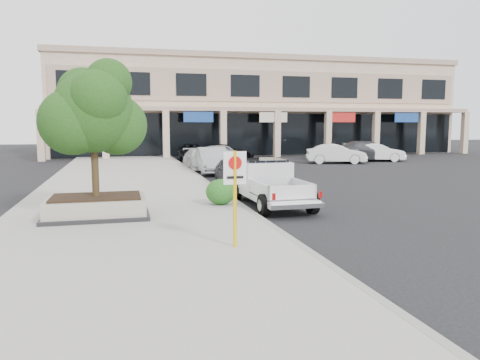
# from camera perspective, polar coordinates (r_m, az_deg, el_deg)

# --- Properties ---
(ground) EXTENTS (120.00, 120.00, 0.00)m
(ground) POSITION_cam_1_polar(r_m,az_deg,el_deg) (14.91, 8.71, -5.12)
(ground) COLOR black
(ground) RESTS_ON ground
(sidewalk) EXTENTS (8.00, 52.00, 0.15)m
(sidewalk) POSITION_cam_1_polar(r_m,az_deg,el_deg) (19.65, -13.42, -2.07)
(sidewalk) COLOR gray
(sidewalk) RESTS_ON ground
(curb) EXTENTS (0.20, 52.00, 0.15)m
(curb) POSITION_cam_1_polar(r_m,az_deg,el_deg) (20.09, -2.08, -1.69)
(curb) COLOR gray
(curb) RESTS_ON ground
(strip_mall) EXTENTS (40.55, 12.43, 9.50)m
(strip_mall) POSITION_cam_1_polar(r_m,az_deg,el_deg) (49.32, 1.97, 8.91)
(strip_mall) COLOR tan
(strip_mall) RESTS_ON ground
(planter) EXTENTS (3.20, 2.20, 0.68)m
(planter) POSITION_cam_1_polar(r_m,az_deg,el_deg) (15.42, -17.09, -3.14)
(planter) COLOR black
(planter) RESTS_ON sidewalk
(planter_tree) EXTENTS (2.90, 2.55, 4.00)m
(planter_tree) POSITION_cam_1_polar(r_m,az_deg,el_deg) (15.35, -16.96, 7.84)
(planter_tree) COLOR black
(planter_tree) RESTS_ON planter
(no_parking_sign) EXTENTS (0.55, 0.09, 2.30)m
(no_parking_sign) POSITION_cam_1_polar(r_m,az_deg,el_deg) (11.06, -0.62, -0.67)
(no_parking_sign) COLOR #ECB30C
(no_parking_sign) RESTS_ON sidewalk
(hedge) EXTENTS (1.10, 0.99, 0.93)m
(hedge) POSITION_cam_1_polar(r_m,az_deg,el_deg) (16.96, -2.35, -1.45)
(hedge) COLOR #154C16
(hedge) RESTS_ON sidewalk
(pickup_truck) EXTENTS (2.12, 5.46, 1.71)m
(pickup_truck) POSITION_cam_1_polar(r_m,az_deg,el_deg) (17.48, 3.79, -0.43)
(pickup_truck) COLOR white
(pickup_truck) RESTS_ON ground
(curb_car_a) EXTENTS (1.96, 4.16, 1.38)m
(curb_car_a) POSITION_cam_1_polar(r_m,az_deg,el_deg) (23.35, -0.82, 1.05)
(curb_car_a) COLOR #2E3133
(curb_car_a) RESTS_ON ground
(curb_car_b) EXTENTS (1.90, 4.91, 1.60)m
(curb_car_b) POSITION_cam_1_polar(r_m,az_deg,el_deg) (28.80, -3.38, 2.39)
(curb_car_b) COLOR #A2A5A9
(curb_car_b) RESTS_ON ground
(curb_car_c) EXTENTS (2.07, 4.73, 1.35)m
(curb_car_c) POSITION_cam_1_polar(r_m,az_deg,el_deg) (31.66, -4.84, 2.58)
(curb_car_c) COLOR silver
(curb_car_c) RESTS_ON ground
(curb_car_d) EXTENTS (2.82, 5.14, 1.37)m
(curb_car_d) POSITION_cam_1_polar(r_m,az_deg,el_deg) (38.93, -5.96, 3.40)
(curb_car_d) COLOR black
(curb_car_d) RESTS_ON ground
(lot_car_a) EXTENTS (4.54, 2.87, 1.44)m
(lot_car_a) POSITION_cam_1_polar(r_m,az_deg,el_deg) (37.19, -2.21, 3.32)
(lot_car_a) COLOR #AEB2B6
(lot_car_a) RESTS_ON ground
(lot_car_b) EXTENTS (4.76, 2.84, 1.48)m
(lot_car_b) POSITION_cam_1_polar(r_m,az_deg,el_deg) (36.59, 11.64, 3.15)
(lot_car_b) COLOR silver
(lot_car_b) RESTS_ON ground
(lot_car_c) EXTENTS (5.69, 2.42, 1.64)m
(lot_car_c) POSITION_cam_1_polar(r_m,az_deg,el_deg) (39.45, 15.32, 3.43)
(lot_car_c) COLOR #303236
(lot_car_c) RESTS_ON ground
(lot_car_d) EXTENTS (5.13, 2.64, 1.38)m
(lot_car_d) POSITION_cam_1_polar(r_m,az_deg,el_deg) (38.01, -1.87, 3.36)
(lot_car_d) COLOR black
(lot_car_d) RESTS_ON ground
(lot_car_e) EXTENTS (4.19, 2.57, 1.33)m
(lot_car_e) POSITION_cam_1_polar(r_m,az_deg,el_deg) (40.42, 10.86, 3.42)
(lot_car_e) COLOR gray
(lot_car_e) RESTS_ON ground
(lot_car_f) EXTENTS (4.65, 2.71, 1.45)m
(lot_car_f) POSITION_cam_1_polar(r_m,az_deg,el_deg) (39.38, 16.30, 3.25)
(lot_car_f) COLOR white
(lot_car_f) RESTS_ON ground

